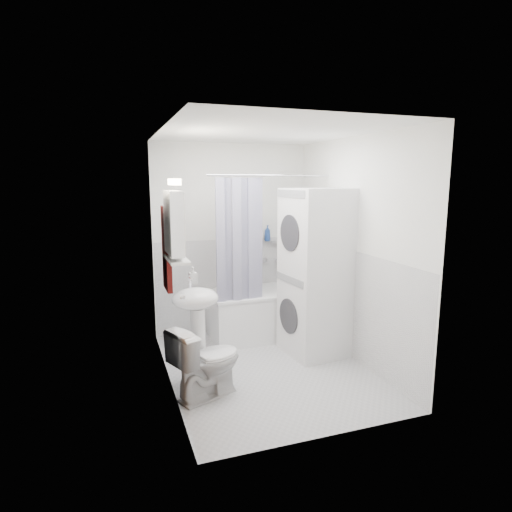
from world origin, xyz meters
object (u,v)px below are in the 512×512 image
object	(u,v)px
bathtub	(270,310)
toilet	(207,362)
washer_dryer	(316,272)
sink	(196,313)

from	to	relation	value
bathtub	toilet	xyz separation A→B (m)	(-1.11, -1.29, 0.01)
bathtub	washer_dryer	distance (m)	0.96
bathtub	sink	world-z (taller)	sink
bathtub	washer_dryer	bearing A→B (deg)	-67.11
sink	toilet	size ratio (longest dim) A/B	1.55
toilet	bathtub	bearing A→B (deg)	-63.72
bathtub	sink	size ratio (longest dim) A/B	1.47
sink	toilet	bearing A→B (deg)	-82.97
sink	washer_dryer	distance (m)	1.49
washer_dryer	toilet	distance (m)	1.64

